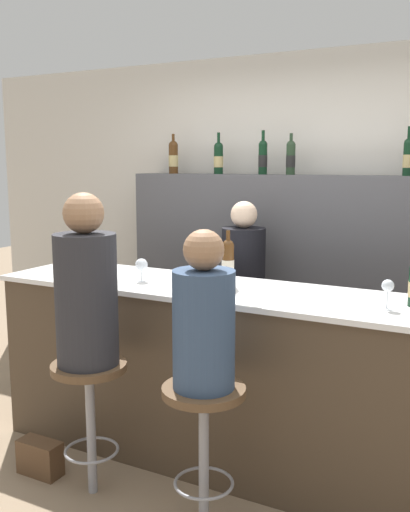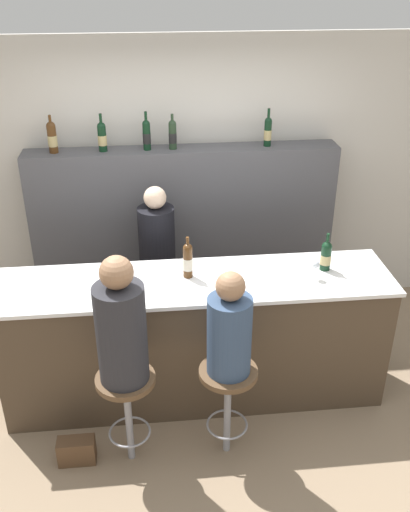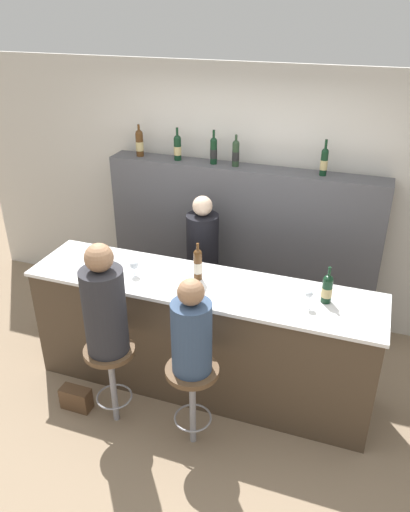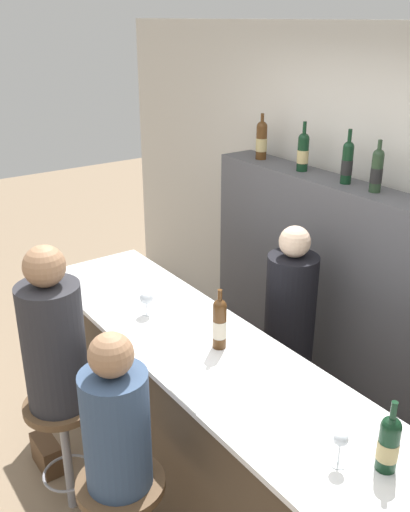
% 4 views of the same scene
% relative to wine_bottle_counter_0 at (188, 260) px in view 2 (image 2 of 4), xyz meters
% --- Properties ---
extents(ground_plane, '(16.00, 16.00, 0.00)m').
position_rel_wine_bottle_counter_0_xyz_m(ground_plane, '(0.05, -0.38, -1.20)').
color(ground_plane, '#8C755B').
extents(wall_back, '(6.40, 0.05, 2.60)m').
position_rel_wine_bottle_counter_0_xyz_m(wall_back, '(0.05, 1.36, 0.10)').
color(wall_back, beige).
rests_on(wall_back, ground_plane).
extents(bar_counter, '(2.93, 0.68, 1.06)m').
position_rel_wine_bottle_counter_0_xyz_m(bar_counter, '(0.05, -0.06, -0.67)').
color(bar_counter, '#473828').
rests_on(bar_counter, ground_plane).
extents(back_bar_cabinet, '(2.75, 0.28, 1.68)m').
position_rel_wine_bottle_counter_0_xyz_m(back_bar_cabinet, '(0.05, 1.14, -0.36)').
color(back_bar_cabinet, '#4C4C51').
rests_on(back_bar_cabinet, ground_plane).
extents(wine_bottle_counter_0, '(0.07, 0.07, 0.32)m').
position_rel_wine_bottle_counter_0_xyz_m(wine_bottle_counter_0, '(0.00, 0.00, 0.00)').
color(wine_bottle_counter_0, '#4C2D14').
rests_on(wine_bottle_counter_0, bar_counter).
extents(wine_bottle_counter_1, '(0.08, 0.08, 0.30)m').
position_rel_wine_bottle_counter_0_xyz_m(wine_bottle_counter_1, '(1.04, 0.00, -0.02)').
color(wine_bottle_counter_1, black).
rests_on(wine_bottle_counter_1, bar_counter).
extents(wine_bottle_backbar_0, '(0.08, 0.08, 0.32)m').
position_rel_wine_bottle_counter_0_xyz_m(wine_bottle_backbar_0, '(-1.04, 1.14, 0.62)').
color(wine_bottle_backbar_0, '#4C2D14').
rests_on(wine_bottle_backbar_0, back_bar_cabinet).
extents(wine_bottle_backbar_1, '(0.07, 0.07, 0.32)m').
position_rel_wine_bottle_counter_0_xyz_m(wine_bottle_backbar_1, '(-0.63, 1.14, 0.61)').
color(wine_bottle_backbar_1, black).
rests_on(wine_bottle_backbar_1, back_bar_cabinet).
extents(wine_bottle_backbar_2, '(0.07, 0.07, 0.33)m').
position_rel_wine_bottle_counter_0_xyz_m(wine_bottle_backbar_2, '(-0.25, 1.14, 0.61)').
color(wine_bottle_backbar_2, black).
rests_on(wine_bottle_backbar_2, back_bar_cabinet).
extents(wine_bottle_backbar_3, '(0.07, 0.07, 0.30)m').
position_rel_wine_bottle_counter_0_xyz_m(wine_bottle_backbar_3, '(-0.03, 1.14, 0.61)').
color(wine_bottle_backbar_3, '#233823').
rests_on(wine_bottle_backbar_3, back_bar_cabinet).
extents(wine_bottle_backbar_4, '(0.07, 0.07, 0.33)m').
position_rel_wine_bottle_counter_0_xyz_m(wine_bottle_backbar_4, '(0.79, 1.14, 0.61)').
color(wine_bottle_backbar_4, black).
rests_on(wine_bottle_backbar_4, back_bar_cabinet).
extents(wine_glass_0, '(0.08, 0.08, 0.14)m').
position_rel_wine_bottle_counter_0_xyz_m(wine_glass_0, '(-0.52, -0.13, -0.04)').
color(wine_glass_0, silver).
rests_on(wine_glass_0, bar_counter).
extents(wine_glass_1, '(0.07, 0.07, 0.15)m').
position_rel_wine_bottle_counter_0_xyz_m(wine_glass_1, '(0.92, -0.13, -0.03)').
color(wine_glass_1, silver).
rests_on(wine_glass_1, bar_counter).
extents(tasting_menu, '(0.21, 0.30, 0.00)m').
position_rel_wine_bottle_counter_0_xyz_m(tasting_menu, '(0.27, -0.25, -0.14)').
color(tasting_menu, white).
rests_on(tasting_menu, bar_counter).
extents(bar_stool_left, '(0.40, 0.40, 0.73)m').
position_rel_wine_bottle_counter_0_xyz_m(bar_stool_left, '(-0.47, -0.70, -0.62)').
color(bar_stool_left, gray).
rests_on(bar_stool_left, ground_plane).
extents(guest_seated_left, '(0.32, 0.32, 0.89)m').
position_rel_wine_bottle_counter_0_xyz_m(guest_seated_left, '(-0.47, -0.70, -0.08)').
color(guest_seated_left, '#28282D').
rests_on(guest_seated_left, bar_stool_left).
extents(bar_stool_right, '(0.40, 0.40, 0.73)m').
position_rel_wine_bottle_counter_0_xyz_m(bar_stool_right, '(0.21, -0.70, -0.62)').
color(bar_stool_right, gray).
rests_on(bar_stool_right, ground_plane).
extents(guest_seated_right, '(0.29, 0.29, 0.74)m').
position_rel_wine_bottle_counter_0_xyz_m(guest_seated_right, '(0.21, -0.70, -0.14)').
color(guest_seated_right, '#334766').
rests_on(guest_seated_right, bar_stool_right).
extents(bartender, '(0.31, 0.31, 1.50)m').
position_rel_wine_bottle_counter_0_xyz_m(bartender, '(-0.21, 0.70, -0.50)').
color(bartender, black).
rests_on(bartender, ground_plane).
extents(handbag, '(0.26, 0.12, 0.20)m').
position_rel_wine_bottle_counter_0_xyz_m(handbag, '(-0.85, -0.70, -1.10)').
color(handbag, '#513823').
rests_on(handbag, ground_plane).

